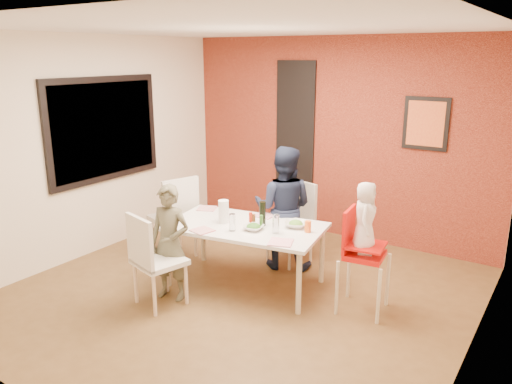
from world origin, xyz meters
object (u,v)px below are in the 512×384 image
Objects in this scene: chair_left at (176,213)px; toddler at (365,218)px; child_far at (283,208)px; chair_near at (152,256)px; paper_towel_roll at (224,212)px; child_near at (170,243)px; dining_table at (245,230)px; chair_far at (295,217)px; high_chair at (360,251)px; wine_bottle at (262,214)px.

toddler is (2.40, 0.02, 0.38)m from chair_left.
toddler is at bearing 138.72° from child_far.
paper_towel_roll is (0.25, 0.86, 0.27)m from chair_near.
chair_left is (-0.64, 1.07, 0.04)m from chair_near.
chair_near is 0.25m from child_near.
chair_left is 4.12× the size of paper_towel_roll.
dining_table is 2.54× the size of toddler.
chair_left is at bearing 71.91° from toddler.
chair_far is 1.36m from high_chair.
child_far is at bearing -80.58° from chair_far.
wine_bottle is (-1.08, -0.07, 0.20)m from high_chair.
dining_table is at bearing 43.21° from child_near.
child_far reaches higher than toddler.
child_far is 5.48× the size of wine_bottle.
high_chair reaches higher than wine_bottle.
high_chair is (2.37, 0.01, 0.04)m from chair_left.
child_near is at bearing -80.41° from chair_near.
high_chair is at bearing 108.31° from chair_left.
child_far reaches higher than chair_left.
child_near is at bearing -95.45° from chair_far.
chair_near is 0.93m from paper_towel_roll.
chair_far reaches higher than wine_bottle.
chair_near is 1.38× the size of toddler.
chair_far reaches higher than dining_table.
child_near is 1.02m from wine_bottle.
child_far reaches higher than wine_bottle.
chair_near is at bearing 51.11° from child_far.
toddler is 2.64× the size of wine_bottle.
toddler is (1.18, -0.49, 0.23)m from child_far.
child_far is (-1.16, 0.49, 0.11)m from high_chair.
dining_table is 1.14m from chair_left.
child_near is 1.73× the size of toddler.
high_chair is at bearing -18.53° from chair_far.
child_far is at bearing 97.34° from wine_bottle.
child_far is at bearing 82.18° from dining_table.
chair_far is 0.31m from child_far.
chair_far is 0.67× the size of child_far.
toddler is at bearing 3.79° from wine_bottle.
toddler is at bearing 108.45° from chair_left.
toddler is 1.54m from paper_towel_roll.
paper_towel_roll is at bearing 94.67° from chair_left.
chair_near is 0.67× the size of child_far.
high_chair is 0.71× the size of child_far.
child_far is at bearing 59.54° from high_chair.
chair_left is 1.31m from wine_bottle.
child_near reaches higher than chair_far.
child_far is (1.22, 0.51, 0.15)m from chair_left.
child_far is (-0.02, -0.24, 0.18)m from chair_far.
chair_near is 1.92m from chair_far.
paper_towel_roll is (-0.24, -0.06, 0.19)m from dining_table.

